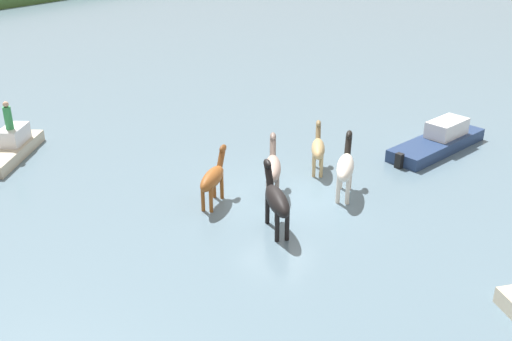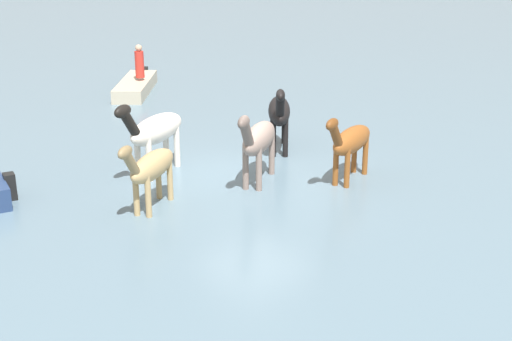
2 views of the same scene
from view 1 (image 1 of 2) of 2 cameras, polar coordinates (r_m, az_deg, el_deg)
The scene contains 9 objects.
ground_plane at distance 20.69m, azimuth 2.16°, elevation -2.85°, with size 214.48×214.48×0.00m, color slate.
horse_lead at distance 18.27m, azimuth 2.03°, elevation -2.90°, with size 2.04×2.10×1.97m.
horse_gray_outer at distance 20.03m, azimuth -4.26°, elevation -0.71°, with size 2.31×1.00×1.80m.
horse_dark_mare at distance 20.79m, azimuth 8.81°, elevation 0.40°, with size 2.57×1.29×2.02m.
horse_chestnut_trailing at distance 22.69m, azimuth 6.13°, elevation 2.20°, with size 2.13×1.34×1.73m.
horse_mid_herd at distance 20.56m, azimuth 1.66°, elevation 0.30°, with size 2.35×1.63×1.95m.
boat_launch_far at distance 26.14m, azimuth -22.93°, elevation 1.86°, with size 4.24×3.09×1.33m.
boat_dinghy_port at distance 26.05m, azimuth 17.54°, elevation 2.65°, with size 5.58×2.84×1.36m.
person_boatman_standing at distance 25.82m, azimuth -23.25°, elevation 4.91°, with size 0.32×0.32×1.19m.
Camera 1 is at (-15.94, -9.22, 9.44)m, focal length 40.60 mm.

